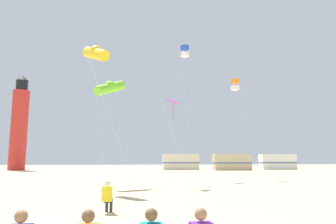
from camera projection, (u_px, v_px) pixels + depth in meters
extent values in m
sphere|color=#9E704C|center=(21.00, 216.00, 4.73)|extent=(0.20, 0.20, 0.20)
sphere|color=brown|center=(88.00, 216.00, 4.75)|extent=(0.20, 0.20, 0.20)
sphere|color=brown|center=(151.00, 215.00, 4.88)|extent=(0.20, 0.20, 0.20)
sphere|color=#9E704C|center=(201.00, 214.00, 4.93)|extent=(0.20, 0.20, 0.20)
cube|color=yellow|center=(107.00, 194.00, 11.22)|extent=(0.37, 0.27, 0.52)
sphere|color=beige|center=(107.00, 183.00, 11.28)|extent=(0.20, 0.20, 0.20)
cylinder|color=#2D2D38|center=(110.00, 200.00, 11.36)|extent=(0.19, 0.38, 0.13)
cylinder|color=#2D2D38|center=(111.00, 206.00, 11.48)|extent=(0.11, 0.11, 0.42)
cylinder|color=#2D2D38|center=(106.00, 200.00, 11.37)|extent=(0.19, 0.38, 0.13)
cylinder|color=#2D2D38|center=(107.00, 206.00, 11.49)|extent=(0.11, 0.11, 0.42)
cylinder|color=silver|center=(100.00, 136.00, 21.86)|extent=(0.94, 1.03, 7.01)
cylinder|color=#72D12D|center=(110.00, 88.00, 22.88)|extent=(2.31, 2.20, 1.48)
sphere|color=#72D12D|center=(110.00, 86.00, 22.91)|extent=(0.76, 0.76, 0.76)
cylinder|color=silver|center=(249.00, 130.00, 30.31)|extent=(2.47, 1.71, 9.41)
cube|color=orange|center=(235.00, 81.00, 32.17)|extent=(0.82, 0.82, 0.44)
cube|color=white|center=(235.00, 88.00, 32.07)|extent=(0.82, 0.82, 0.44)
cylinder|color=silver|center=(186.00, 113.00, 29.69)|extent=(1.13, 0.05, 12.45)
cube|color=blue|center=(185.00, 48.00, 31.21)|extent=(0.82, 0.82, 0.44)
cube|color=white|center=(185.00, 55.00, 31.11)|extent=(0.82, 0.82, 0.44)
cylinder|color=silver|center=(176.00, 143.00, 20.83)|extent=(2.17, 0.12, 5.95)
cube|color=#D826A5|center=(173.00, 101.00, 22.32)|extent=(1.22, 1.22, 0.40)
cylinder|color=#D826A5|center=(173.00, 110.00, 22.23)|extent=(0.04, 0.04, 1.10)
cylinder|color=silver|center=(110.00, 118.00, 17.80)|extent=(3.11, 2.18, 8.46)
cylinder|color=yellow|center=(96.00, 54.00, 19.83)|extent=(2.00, 2.45, 1.48)
sphere|color=yellow|center=(96.00, 51.00, 19.85)|extent=(0.76, 0.76, 0.76)
cylinder|color=red|center=(19.00, 130.00, 55.36)|extent=(2.80, 2.80, 14.00)
cylinder|color=black|center=(22.00, 86.00, 56.53)|extent=(2.00, 2.00, 1.80)
cone|color=black|center=(23.00, 78.00, 56.73)|extent=(2.20, 2.20, 1.00)
cube|color=beige|center=(181.00, 162.00, 56.90)|extent=(6.50, 2.58, 2.80)
cube|color=#4C608C|center=(181.00, 163.00, 56.88)|extent=(6.54, 2.63, 0.24)
cube|color=#C6B28C|center=(232.00, 162.00, 54.75)|extent=(6.45, 2.43, 2.80)
cube|color=#4C608C|center=(232.00, 163.00, 54.73)|extent=(6.49, 2.47, 0.24)
cube|color=white|center=(277.00, 162.00, 58.28)|extent=(6.46, 2.46, 2.80)
cube|color=#4C608C|center=(278.00, 163.00, 58.26)|extent=(6.50, 2.50, 0.24)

